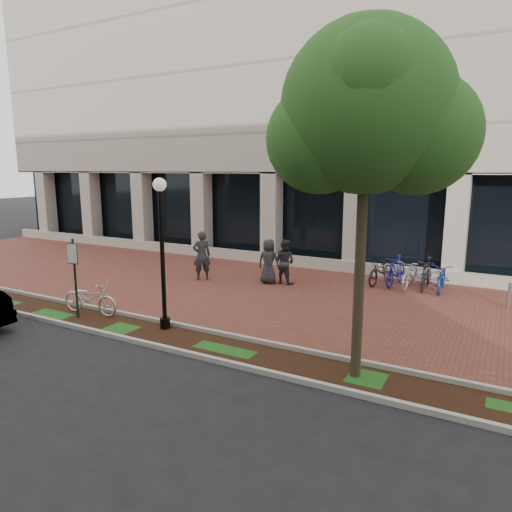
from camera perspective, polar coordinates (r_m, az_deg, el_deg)
The scene contains 15 objects.
ground at distance 16.65m, azimuth 0.41°, elevation -4.37°, with size 120.00×120.00×0.00m, color black.
brick_plaza at distance 16.65m, azimuth 0.41°, elevation -4.36°, with size 40.00×9.00×0.01m, color brown.
planting_strip at distance 12.50m, azimuth -11.28°, elevation -9.80°, with size 40.00×1.50×0.01m, color black.
curb_plaza_side at distance 13.03m, azimuth -9.15°, elevation -8.61°, with size 40.00×0.12×0.12m, color #A4A49B.
curb_street_side at distance 11.96m, azimuth -13.64°, elevation -10.58°, with size 40.00×0.12×0.12m, color #A4A49B.
near_office_building at distance 26.39m, azimuth 12.28°, elevation 23.03°, with size 40.00×12.12×16.00m.
parking_sign at distance 14.27m, azimuth -21.77°, elevation -1.44°, with size 0.34×0.07×2.39m.
lamppost at distance 12.51m, azimuth -11.67°, elevation 1.30°, with size 0.36×0.36×4.14m.
street_tree at distance 9.42m, azimuth 13.99°, elevation 16.27°, with size 4.00×3.33×7.19m.
locked_bicycle at distance 14.76m, azimuth -20.01°, elevation -4.97°, with size 0.68×1.96×1.03m, color silver.
pedestrian_left at distance 18.23m, azimuth -6.79°, elevation 0.06°, with size 0.72×0.47×1.97m, color #29292E.
pedestrian_mid at distance 17.56m, azimuth 3.61°, elevation -0.70°, with size 0.84×0.66×1.73m, color #292A2F.
pedestrian_right at distance 17.56m, azimuth 1.58°, elevation -0.67°, with size 0.85×0.55×1.74m, color #26262B.
bollard at distance 16.48m, azimuth 29.10°, elevation -4.26°, with size 0.12×0.12×0.91m.
bike_rack_cluster at distance 17.96m, azimuth 18.79°, elevation -2.04°, with size 3.10×2.10×1.17m.
Camera 1 is at (7.64, -14.14, 4.36)m, focal length 32.00 mm.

